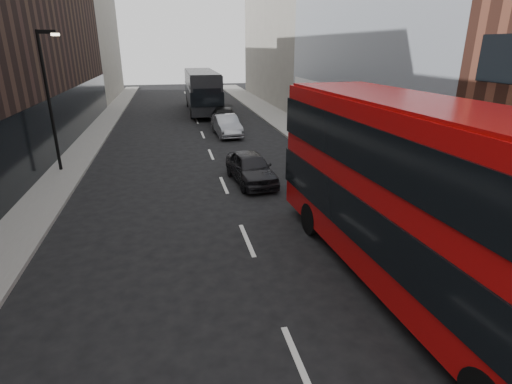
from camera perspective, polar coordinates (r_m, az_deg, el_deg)
sidewalk_right at (r=31.60m, az=6.35°, el=8.47°), size 3.00×80.00×0.15m
sidewalk_left at (r=30.57m, az=-22.66°, el=6.64°), size 2.00×80.00×0.15m
building_victorian at (r=50.36m, az=4.07°, el=23.81°), size 6.50×24.00×21.00m
building_left_mid at (r=35.57m, az=-28.70°, el=18.81°), size 5.00×24.00×14.00m
building_left_far at (r=57.10m, az=-22.60°, el=18.82°), size 5.00×20.00×13.00m
street_lamp at (r=23.23m, az=-27.43°, el=12.46°), size 1.06×0.22×7.00m
red_bus at (r=11.06m, az=22.79°, el=-0.27°), size 3.66×12.88×5.14m
grey_bus at (r=42.11m, az=-7.74°, el=14.21°), size 3.04×12.62×4.06m
car_a at (r=19.76m, az=-0.76°, el=3.52°), size 2.21×4.59×1.51m
car_b at (r=30.63m, az=-4.24°, el=9.48°), size 1.93×4.75×1.53m
car_c at (r=33.87m, az=-4.53°, el=10.51°), size 2.59×5.46×1.54m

